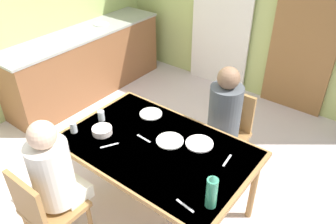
{
  "coord_description": "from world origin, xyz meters",
  "views": [
    {
      "loc": [
        1.78,
        -1.58,
        2.48
      ],
      "look_at": [
        0.43,
        0.17,
        0.99
      ],
      "focal_mm": 35.89,
      "sensor_mm": 36.0,
      "label": 1
    }
  ],
  "objects_px": {
    "dining_table": "(157,152)",
    "serving_bowl_center": "(102,131)",
    "kitchen_counter": "(86,63)",
    "person_near_diner": "(53,171)",
    "chair_far_diner": "(228,129)",
    "person_far_diner": "(224,112)",
    "water_bottle_green_near": "(212,192)",
    "chair_near_diner": "(45,210)"
  },
  "relations": [
    {
      "from": "water_bottle_green_near",
      "to": "kitchen_counter",
      "type": "bearing_deg",
      "value": 154.85
    },
    {
      "from": "kitchen_counter",
      "to": "chair_far_diner",
      "type": "bearing_deg",
      "value": -5.08
    },
    {
      "from": "dining_table",
      "to": "chair_near_diner",
      "type": "relative_size",
      "value": 1.78
    },
    {
      "from": "water_bottle_green_near",
      "to": "person_far_diner",
      "type": "bearing_deg",
      "value": 115.05
    },
    {
      "from": "kitchen_counter",
      "to": "person_far_diner",
      "type": "xyz_separation_m",
      "value": [
        2.34,
        -0.34,
        0.33
      ]
    },
    {
      "from": "chair_near_diner",
      "to": "person_near_diner",
      "type": "height_order",
      "value": "person_near_diner"
    },
    {
      "from": "chair_near_diner",
      "to": "water_bottle_green_near",
      "type": "height_order",
      "value": "water_bottle_green_near"
    },
    {
      "from": "chair_far_diner",
      "to": "serving_bowl_center",
      "type": "xyz_separation_m",
      "value": [
        -0.68,
        -1.0,
        0.27
      ]
    },
    {
      "from": "dining_table",
      "to": "serving_bowl_center",
      "type": "distance_m",
      "value": 0.5
    },
    {
      "from": "dining_table",
      "to": "serving_bowl_center",
      "type": "relative_size",
      "value": 9.12
    },
    {
      "from": "chair_near_diner",
      "to": "chair_far_diner",
      "type": "distance_m",
      "value": 1.8
    },
    {
      "from": "person_near_diner",
      "to": "person_far_diner",
      "type": "relative_size",
      "value": 1.0
    },
    {
      "from": "chair_far_diner",
      "to": "serving_bowl_center",
      "type": "relative_size",
      "value": 5.12
    },
    {
      "from": "dining_table",
      "to": "person_far_diner",
      "type": "bearing_deg",
      "value": 73.46
    },
    {
      "from": "serving_bowl_center",
      "to": "dining_table",
      "type": "bearing_deg",
      "value": 17.77
    },
    {
      "from": "kitchen_counter",
      "to": "chair_far_diner",
      "type": "xyz_separation_m",
      "value": [
        2.34,
        -0.21,
        0.05
      ]
    },
    {
      "from": "dining_table",
      "to": "chair_far_diner",
      "type": "distance_m",
      "value": 0.89
    },
    {
      "from": "kitchen_counter",
      "to": "person_near_diner",
      "type": "height_order",
      "value": "person_near_diner"
    },
    {
      "from": "chair_far_diner",
      "to": "person_far_diner",
      "type": "bearing_deg",
      "value": 90.0
    },
    {
      "from": "water_bottle_green_near",
      "to": "serving_bowl_center",
      "type": "relative_size",
      "value": 1.56
    },
    {
      "from": "person_far_diner",
      "to": "kitchen_counter",
      "type": "bearing_deg",
      "value": -8.37
    },
    {
      "from": "dining_table",
      "to": "chair_far_diner",
      "type": "height_order",
      "value": "chair_far_diner"
    },
    {
      "from": "kitchen_counter",
      "to": "chair_far_diner",
      "type": "distance_m",
      "value": 2.35
    },
    {
      "from": "dining_table",
      "to": "serving_bowl_center",
      "type": "xyz_separation_m",
      "value": [
        -0.47,
        -0.15,
        0.09
      ]
    },
    {
      "from": "chair_far_diner",
      "to": "person_far_diner",
      "type": "height_order",
      "value": "person_far_diner"
    },
    {
      "from": "chair_near_diner",
      "to": "chair_far_diner",
      "type": "height_order",
      "value": "same"
    },
    {
      "from": "water_bottle_green_near",
      "to": "serving_bowl_center",
      "type": "bearing_deg",
      "value": 174.77
    },
    {
      "from": "dining_table",
      "to": "person_far_diner",
      "type": "height_order",
      "value": "person_far_diner"
    },
    {
      "from": "serving_bowl_center",
      "to": "water_bottle_green_near",
      "type": "bearing_deg",
      "value": -5.23
    },
    {
      "from": "person_near_diner",
      "to": "serving_bowl_center",
      "type": "relative_size",
      "value": 4.53
    },
    {
      "from": "person_near_diner",
      "to": "serving_bowl_center",
      "type": "height_order",
      "value": "person_near_diner"
    },
    {
      "from": "dining_table",
      "to": "chair_far_diner",
      "type": "bearing_deg",
      "value": 76.0
    },
    {
      "from": "water_bottle_green_near",
      "to": "chair_far_diner",
      "type": "bearing_deg",
      "value": 112.28
    },
    {
      "from": "dining_table",
      "to": "water_bottle_green_near",
      "type": "xyz_separation_m",
      "value": [
        0.66,
        -0.26,
        0.19
      ]
    },
    {
      "from": "person_near_diner",
      "to": "person_far_diner",
      "type": "height_order",
      "value": "same"
    },
    {
      "from": "serving_bowl_center",
      "to": "person_near_diner",
      "type": "bearing_deg",
      "value": -80.34
    },
    {
      "from": "chair_far_diner",
      "to": "person_near_diner",
      "type": "relative_size",
      "value": 1.13
    },
    {
      "from": "person_far_diner",
      "to": "water_bottle_green_near",
      "type": "xyz_separation_m",
      "value": [
        0.45,
        -0.97,
        0.08
      ]
    },
    {
      "from": "chair_near_diner",
      "to": "serving_bowl_center",
      "type": "distance_m",
      "value": 0.75
    },
    {
      "from": "chair_far_diner",
      "to": "person_far_diner",
      "type": "distance_m",
      "value": 0.31
    },
    {
      "from": "person_far_diner",
      "to": "serving_bowl_center",
      "type": "xyz_separation_m",
      "value": [
        -0.68,
        -0.86,
        -0.01
      ]
    },
    {
      "from": "dining_table",
      "to": "person_near_diner",
      "type": "relative_size",
      "value": 2.01
    }
  ]
}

